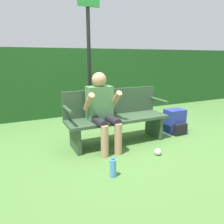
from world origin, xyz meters
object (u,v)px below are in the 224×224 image
Objects in this scene: person_seated at (102,107)px; water_bottle at (113,168)px; backpack at (175,122)px; parked_car at (97,69)px; signpost at (89,51)px; park_bench at (116,116)px.

person_seated is 1.05m from water_bottle.
backpack is 1.95m from water_bottle.
water_bottle is at bearing 148.80° from parked_car.
signpost reaches higher than water_bottle.
person_seated is at bearing 75.22° from water_bottle.
signpost is at bearing 142.15° from backpack.
person_seated is 4.82× the size of water_bottle.
park_bench is 1.17m from water_bottle.
backpack is 2.09m from signpost.
person_seated is at bearing -178.23° from backpack.
parked_car reaches higher than backpack.
backpack is at bearing 1.77° from person_seated.
person_seated is at bearing 148.32° from parked_car.
signpost reaches higher than backpack.
backpack reaches higher than water_bottle.
parked_car is (3.64, 10.14, 0.19)m from park_bench.
park_bench is 0.35× the size of parked_car.
person_seated is 1.37m from signpost.
park_bench is 6.95× the size of water_bottle.
parked_car is at bearing 67.82° from signpost.
park_bench is at bearing -83.28° from signpost.
parked_car is at bearing 76.51° from backpack.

